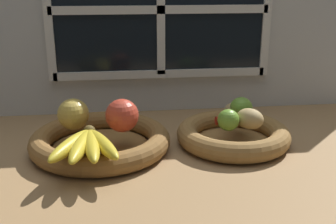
{
  "coord_description": "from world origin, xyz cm",
  "views": [
    {
      "loc": [
        -12.77,
        -94.08,
        40.08
      ],
      "look_at": [
        -1.36,
        -0.81,
        9.08
      ],
      "focal_mm": 43.98,
      "sensor_mm": 36.0,
      "label": 1
    }
  ],
  "objects_px": {
    "potato_back": "(237,111)",
    "fruit_bowl_right": "(233,135)",
    "apple_red_right": "(122,115)",
    "lime_near": "(228,120)",
    "potato_small": "(250,119)",
    "apple_golden_left": "(73,114)",
    "chili_pepper": "(239,120)",
    "lime_far": "(241,109)",
    "fruit_bowl_left": "(101,141)",
    "banana_bunch_front": "(87,145)"
  },
  "relations": [
    {
      "from": "potato_back",
      "to": "fruit_bowl_right",
      "type": "bearing_deg",
      "value": -114.44
    },
    {
      "from": "apple_red_right",
      "to": "lime_near",
      "type": "height_order",
      "value": "apple_red_right"
    },
    {
      "from": "apple_red_right",
      "to": "potato_small",
      "type": "height_order",
      "value": "apple_red_right"
    },
    {
      "from": "apple_golden_left",
      "to": "chili_pepper",
      "type": "height_order",
      "value": "apple_golden_left"
    },
    {
      "from": "lime_far",
      "to": "chili_pepper",
      "type": "distance_m",
      "value": 0.04
    },
    {
      "from": "apple_golden_left",
      "to": "potato_back",
      "type": "xyz_separation_m",
      "value": [
        0.41,
        0.02,
        -0.02
      ]
    },
    {
      "from": "potato_back",
      "to": "potato_small",
      "type": "bearing_deg",
      "value": -81.03
    },
    {
      "from": "fruit_bowl_left",
      "to": "potato_small",
      "type": "height_order",
      "value": "potato_small"
    },
    {
      "from": "lime_near",
      "to": "banana_bunch_front",
      "type": "bearing_deg",
      "value": -165.32
    },
    {
      "from": "fruit_bowl_right",
      "to": "banana_bunch_front",
      "type": "bearing_deg",
      "value": -160.82
    },
    {
      "from": "apple_red_right",
      "to": "apple_golden_left",
      "type": "distance_m",
      "value": 0.12
    },
    {
      "from": "fruit_bowl_left",
      "to": "lime_far",
      "type": "bearing_deg",
      "value": 5.84
    },
    {
      "from": "apple_golden_left",
      "to": "apple_red_right",
      "type": "bearing_deg",
      "value": -14.21
    },
    {
      "from": "lime_near",
      "to": "fruit_bowl_left",
      "type": "bearing_deg",
      "value": 173.15
    },
    {
      "from": "lime_near",
      "to": "chili_pepper",
      "type": "height_order",
      "value": "lime_near"
    },
    {
      "from": "apple_red_right",
      "to": "potato_back",
      "type": "xyz_separation_m",
      "value": [
        0.29,
        0.05,
        -0.02
      ]
    },
    {
      "from": "potato_small",
      "to": "banana_bunch_front",
      "type": "bearing_deg",
      "value": -166.43
    },
    {
      "from": "potato_back",
      "to": "lime_near",
      "type": "height_order",
      "value": "lime_near"
    },
    {
      "from": "banana_bunch_front",
      "to": "chili_pepper",
      "type": "xyz_separation_m",
      "value": [
        0.37,
        0.13,
        -0.0
      ]
    },
    {
      "from": "banana_bunch_front",
      "to": "chili_pepper",
      "type": "height_order",
      "value": "banana_bunch_front"
    },
    {
      "from": "banana_bunch_front",
      "to": "lime_far",
      "type": "height_order",
      "value": "lime_far"
    },
    {
      "from": "potato_small",
      "to": "lime_near",
      "type": "bearing_deg",
      "value": -173.33
    },
    {
      "from": "lime_far",
      "to": "apple_red_right",
      "type": "bearing_deg",
      "value": -171.02
    },
    {
      "from": "lime_far",
      "to": "potato_small",
      "type": "bearing_deg",
      "value": -88.51
    },
    {
      "from": "apple_red_right",
      "to": "lime_far",
      "type": "relative_size",
      "value": 1.33
    },
    {
      "from": "potato_back",
      "to": "chili_pepper",
      "type": "xyz_separation_m",
      "value": [
        -0.0,
        -0.04,
        -0.01
      ]
    },
    {
      "from": "fruit_bowl_left",
      "to": "potato_small",
      "type": "distance_m",
      "value": 0.36
    },
    {
      "from": "potato_back",
      "to": "lime_far",
      "type": "distance_m",
      "value": 0.01
    },
    {
      "from": "apple_red_right",
      "to": "lime_near",
      "type": "xyz_separation_m",
      "value": [
        0.25,
        -0.03,
        -0.01
      ]
    },
    {
      "from": "fruit_bowl_right",
      "to": "potato_small",
      "type": "height_order",
      "value": "potato_small"
    },
    {
      "from": "fruit_bowl_right",
      "to": "apple_golden_left",
      "type": "xyz_separation_m",
      "value": [
        -0.39,
        0.02,
        0.06
      ]
    },
    {
      "from": "fruit_bowl_left",
      "to": "fruit_bowl_right",
      "type": "relative_size",
      "value": 1.19
    },
    {
      "from": "fruit_bowl_left",
      "to": "potato_small",
      "type": "bearing_deg",
      "value": -4.8
    },
    {
      "from": "fruit_bowl_left",
      "to": "lime_far",
      "type": "height_order",
      "value": "lime_far"
    },
    {
      "from": "fruit_bowl_left",
      "to": "lime_near",
      "type": "relative_size",
      "value": 6.44
    },
    {
      "from": "apple_red_right",
      "to": "potato_back",
      "type": "height_order",
      "value": "apple_red_right"
    },
    {
      "from": "apple_golden_left",
      "to": "lime_far",
      "type": "relative_size",
      "value": 1.27
    },
    {
      "from": "fruit_bowl_left",
      "to": "chili_pepper",
      "type": "xyz_separation_m",
      "value": [
        0.34,
        0.0,
        0.04
      ]
    },
    {
      "from": "fruit_bowl_right",
      "to": "potato_small",
      "type": "distance_m",
      "value": 0.07
    },
    {
      "from": "fruit_bowl_right",
      "to": "lime_near",
      "type": "bearing_deg",
      "value": -123.69
    },
    {
      "from": "apple_golden_left",
      "to": "lime_near",
      "type": "distance_m",
      "value": 0.37
    },
    {
      "from": "banana_bunch_front",
      "to": "potato_back",
      "type": "relative_size",
      "value": 2.49
    },
    {
      "from": "potato_back",
      "to": "chili_pepper",
      "type": "bearing_deg",
      "value": -97.69
    },
    {
      "from": "apple_golden_left",
      "to": "lime_far",
      "type": "height_order",
      "value": "apple_golden_left"
    },
    {
      "from": "fruit_bowl_left",
      "to": "potato_back",
      "type": "relative_size",
      "value": 4.52
    },
    {
      "from": "apple_red_right",
      "to": "lime_far",
      "type": "height_order",
      "value": "apple_red_right"
    },
    {
      "from": "potato_small",
      "to": "lime_far",
      "type": "height_order",
      "value": "lime_far"
    },
    {
      "from": "fruit_bowl_right",
      "to": "lime_near",
      "type": "xyz_separation_m",
      "value": [
        -0.02,
        -0.04,
        0.05
      ]
    },
    {
      "from": "chili_pepper",
      "to": "fruit_bowl_left",
      "type": "bearing_deg",
      "value": 177.59
    },
    {
      "from": "apple_red_right",
      "to": "banana_bunch_front",
      "type": "distance_m",
      "value": 0.14
    }
  ]
}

